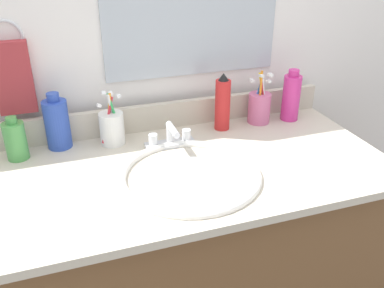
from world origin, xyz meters
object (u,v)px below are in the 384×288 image
at_px(bottle_spray_red, 223,103).
at_px(cup_pink, 259,107).
at_px(cup_white_ceramic, 112,127).
at_px(hand_towel, 13,78).
at_px(faucet, 170,138).
at_px(bottle_toner_green, 15,140).
at_px(bottle_shampoo_blue, 57,123).
at_px(bottle_soap_pink, 291,97).

xyz_separation_m(bottle_spray_red, cup_pink, (0.15, 0.01, -0.04)).
height_order(bottle_spray_red, cup_white_ceramic, bottle_spray_red).
bearing_deg(bottle_spray_red, hand_towel, 171.58).
xyz_separation_m(faucet, bottle_toner_green, (-0.46, 0.07, 0.03)).
relative_size(bottle_toner_green, cup_pink, 0.70).
bearing_deg(cup_pink, cup_white_ceramic, -179.79).
xyz_separation_m(cup_pink, cup_white_ceramic, (-0.52, -0.00, -0.00)).
relative_size(faucet, bottle_spray_red, 0.80).
bearing_deg(hand_towel, bottle_shampoo_blue, -29.08).
height_order(bottle_spray_red, bottle_shampoo_blue, bottle_spray_red).
bearing_deg(bottle_soap_pink, cup_white_ceramic, 179.14).
relative_size(bottle_soap_pink, cup_pink, 0.97).
relative_size(hand_towel, bottle_soap_pink, 1.19).
xyz_separation_m(hand_towel, bottle_spray_red, (0.64, -0.10, -0.13)).
bearing_deg(faucet, bottle_spray_red, 19.78).
bearing_deg(hand_towel, cup_white_ceramic, -18.19).
bearing_deg(bottle_soap_pink, bottle_toner_green, 179.93).
distance_m(bottle_shampoo_blue, cup_white_ceramic, 0.17).
distance_m(bottle_spray_red, bottle_shampoo_blue, 0.54).
distance_m(cup_pink, cup_white_ceramic, 0.52).
bearing_deg(bottle_shampoo_blue, cup_white_ceramic, -10.39).
bearing_deg(bottle_toner_green, bottle_soap_pink, -0.07).
distance_m(hand_towel, bottle_shampoo_blue, 0.18).
bearing_deg(bottle_toner_green, cup_white_ceramic, 1.70).
distance_m(bottle_toner_green, cup_pink, 0.81).
distance_m(hand_towel, cup_white_ceramic, 0.33).
height_order(faucet, cup_pink, cup_pink).
bearing_deg(bottle_spray_red, faucet, -160.22).
relative_size(bottle_spray_red, bottle_soap_pink, 1.07).
bearing_deg(faucet, cup_white_ceramic, 154.30).
xyz_separation_m(bottle_spray_red, bottle_toner_green, (-0.66, -0.00, -0.03)).
xyz_separation_m(bottle_spray_red, bottle_soap_pink, (0.26, -0.00, -0.01)).
xyz_separation_m(hand_towel, bottle_shampoo_blue, (0.10, -0.06, -0.14)).
height_order(hand_towel, cup_white_ceramic, hand_towel).
xyz_separation_m(hand_towel, bottle_soap_pink, (0.91, -0.10, -0.13)).
bearing_deg(faucet, cup_pink, 13.35).
xyz_separation_m(bottle_toner_green, cup_pink, (0.81, 0.01, -0.00)).
bearing_deg(bottle_shampoo_blue, hand_towel, 150.92).
height_order(bottle_shampoo_blue, bottle_toner_green, bottle_shampoo_blue).
relative_size(faucet, bottle_soap_pink, 0.86).
xyz_separation_m(faucet, cup_pink, (0.35, 0.08, 0.03)).
bearing_deg(bottle_spray_red, cup_pink, 3.67).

